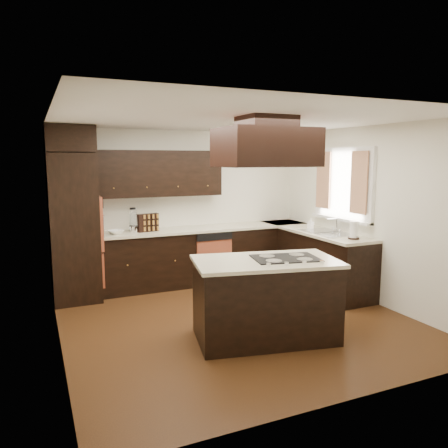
{
  "coord_description": "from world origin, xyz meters",
  "views": [
    {
      "loc": [
        -2.3,
        -4.82,
        2.03
      ],
      "look_at": [
        0.1,
        0.6,
        1.15
      ],
      "focal_mm": 35.0,
      "sensor_mm": 36.0,
      "label": 1
    }
  ],
  "objects_px": {
    "spice_rack": "(148,223)",
    "range_hood": "(266,147)",
    "oven_column": "(74,228)",
    "island": "(265,301)"
  },
  "relations": [
    {
      "from": "spice_rack",
      "to": "oven_column",
      "type": "bearing_deg",
      "value": 170.35
    },
    {
      "from": "range_hood",
      "to": "spice_rack",
      "type": "distance_m",
      "value": 2.68
    },
    {
      "from": "oven_column",
      "to": "range_hood",
      "type": "bearing_deg",
      "value": -50.26
    },
    {
      "from": "oven_column",
      "to": "spice_rack",
      "type": "relative_size",
      "value": 6.33
    },
    {
      "from": "oven_column",
      "to": "spice_rack",
      "type": "bearing_deg",
      "value": 3.51
    },
    {
      "from": "island",
      "to": "oven_column",
      "type": "bearing_deg",
      "value": 139.37
    },
    {
      "from": "range_hood",
      "to": "spice_rack",
      "type": "height_order",
      "value": "range_hood"
    },
    {
      "from": "oven_column",
      "to": "spice_rack",
      "type": "distance_m",
      "value": 1.11
    },
    {
      "from": "island",
      "to": "range_hood",
      "type": "height_order",
      "value": "range_hood"
    },
    {
      "from": "spice_rack",
      "to": "range_hood",
      "type": "bearing_deg",
      "value": -84.83
    }
  ]
}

